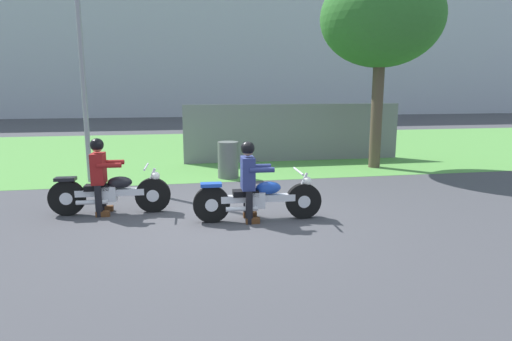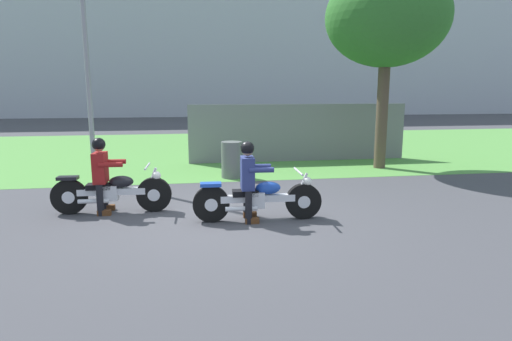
{
  "view_description": "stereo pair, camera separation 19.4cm",
  "coord_description": "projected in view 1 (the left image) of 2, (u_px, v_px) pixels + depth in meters",
  "views": [
    {
      "loc": [
        -0.82,
        -7.38,
        2.27
      ],
      "look_at": [
        0.57,
        0.03,
        0.85
      ],
      "focal_mm": 30.51,
      "sensor_mm": 36.0,
      "label": 1
    },
    {
      "loc": [
        -0.63,
        -7.41,
        2.27
      ],
      "look_at": [
        0.57,
        0.03,
        0.85
      ],
      "focal_mm": 30.51,
      "sensor_mm": 36.0,
      "label": 2
    }
  ],
  "objects": [
    {
      "name": "motorcycle_lead",
      "position": [
        259.0,
        199.0,
        7.57
      ],
      "size": [
        2.26,
        0.66,
        0.87
      ],
      "rotation": [
        0.0,
        0.0,
        -0.04
      ],
      "color": "black",
      "rests_on": "ground"
    },
    {
      "name": "rider_follow",
      "position": [
        100.0,
        170.0,
        7.87
      ],
      "size": [
        0.56,
        0.48,
        1.4
      ],
      "rotation": [
        0.0,
        0.0,
        -0.04
      ],
      "color": "black",
      "rests_on": "ground"
    },
    {
      "name": "tree_roadside",
      "position": [
        381.0,
        19.0,
        12.02
      ],
      "size": [
        3.38,
        3.38,
        5.56
      ],
      "color": "brown",
      "rests_on": "ground"
    },
    {
      "name": "trash_can",
      "position": [
        228.0,
        160.0,
        11.19
      ],
      "size": [
        0.53,
        0.53,
        0.94
      ],
      "primitive_type": "cylinder",
      "color": "#595E5B",
      "rests_on": "ground"
    },
    {
      "name": "motorcycle_follow",
      "position": [
        111.0,
        193.0,
        7.97
      ],
      "size": [
        2.17,
        0.66,
        0.88
      ],
      "rotation": [
        0.0,
        0.0,
        -0.04
      ],
      "color": "black",
      "rests_on": "ground"
    },
    {
      "name": "streetlight_pole",
      "position": [
        83.0,
        15.0,
        10.08
      ],
      "size": [
        0.96,
        0.2,
        6.43
      ],
      "color": "gray",
      "rests_on": "ground"
    },
    {
      "name": "ground",
      "position": [
        225.0,
        219.0,
        7.7
      ],
      "size": [
        120.0,
        120.0,
        0.0
      ],
      "primitive_type": "plane",
      "color": "#424247"
    },
    {
      "name": "grass_verge",
      "position": [
        197.0,
        150.0,
        16.46
      ],
      "size": [
        60.0,
        12.0,
        0.01
      ],
      "primitive_type": "cube",
      "color": "#549342",
      "rests_on": "ground"
    },
    {
      "name": "stadium_facade",
      "position": [
        232.0,
        30.0,
        38.75
      ],
      "size": [
        59.26,
        8.0,
        14.83
      ],
      "primitive_type": "cube",
      "color": "#B2B7C1",
      "rests_on": "ground"
    },
    {
      "name": "rider_lead",
      "position": [
        249.0,
        175.0,
        7.47
      ],
      "size": [
        0.56,
        0.48,
        1.4
      ],
      "rotation": [
        0.0,
        0.0,
        -0.04
      ],
      "color": "black",
      "rests_on": "ground"
    },
    {
      "name": "fence_segment",
      "position": [
        295.0,
        133.0,
        13.79
      ],
      "size": [
        7.0,
        0.06,
        1.8
      ],
      "primitive_type": "cube",
      "color": "slate",
      "rests_on": "ground"
    }
  ]
}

